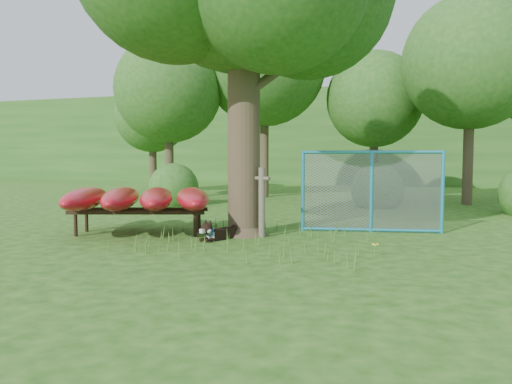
% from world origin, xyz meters
% --- Properties ---
extents(ground, '(80.00, 80.00, 0.00)m').
position_xyz_m(ground, '(0.00, 0.00, 0.00)').
color(ground, '#1F4C0F').
rests_on(ground, ground).
extents(wooden_post, '(0.41, 0.21, 1.49)m').
position_xyz_m(wooden_post, '(0.19, 1.62, 0.79)').
color(wooden_post, brown).
rests_on(wooden_post, ground).
extents(kayak_rack, '(4.18, 3.75, 1.04)m').
position_xyz_m(kayak_rack, '(-2.55, 1.20, 0.79)').
color(kayak_rack, black).
rests_on(kayak_rack, ground).
extents(husky_dog, '(0.53, 0.98, 0.46)m').
position_xyz_m(husky_dog, '(-0.59, 0.97, 0.16)').
color(husky_dog, black).
rests_on(husky_dog, ground).
extents(fence_section, '(3.16, 0.65, 3.11)m').
position_xyz_m(fence_section, '(2.34, 3.10, 0.94)').
color(fence_section, '#2A9AC5').
rests_on(fence_section, ground).
extents(wildflower_clump, '(0.11, 0.12, 0.24)m').
position_xyz_m(wildflower_clump, '(2.68, 0.19, 0.20)').
color(wildflower_clump, '#497C28').
rests_on(wildflower_clump, ground).
extents(bg_tree_a, '(4.40, 4.40, 6.70)m').
position_xyz_m(bg_tree_a, '(-6.50, 10.00, 4.48)').
color(bg_tree_a, '#3E3122').
rests_on(bg_tree_a, ground).
extents(bg_tree_b, '(5.20, 5.20, 8.22)m').
position_xyz_m(bg_tree_b, '(-3.00, 12.00, 5.61)').
color(bg_tree_b, '#3E3122').
rests_on(bg_tree_b, ground).
extents(bg_tree_c, '(4.00, 4.00, 6.12)m').
position_xyz_m(bg_tree_c, '(1.50, 13.00, 4.11)').
color(bg_tree_c, '#3E3122').
rests_on(bg_tree_c, ground).
extents(bg_tree_d, '(4.80, 4.80, 7.50)m').
position_xyz_m(bg_tree_d, '(5.00, 11.00, 5.08)').
color(bg_tree_d, '#3E3122').
rests_on(bg_tree_d, ground).
extents(bg_tree_f, '(3.60, 3.60, 5.55)m').
position_xyz_m(bg_tree_f, '(-9.00, 13.00, 3.73)').
color(bg_tree_f, '#3E3122').
rests_on(bg_tree_f, ground).
extents(shrub_left, '(1.80, 1.80, 1.80)m').
position_xyz_m(shrub_left, '(-5.00, 7.50, 0.00)').
color(shrub_left, '#285A1D').
rests_on(shrub_left, ground).
extents(shrub_mid, '(1.80, 1.80, 1.80)m').
position_xyz_m(shrub_mid, '(2.00, 9.00, 0.00)').
color(shrub_mid, '#285A1D').
rests_on(shrub_mid, ground).
extents(wooded_hillside, '(80.00, 12.00, 6.00)m').
position_xyz_m(wooded_hillside, '(0.00, 28.00, 3.00)').
color(wooded_hillside, '#285A1D').
rests_on(wooded_hillside, ground).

